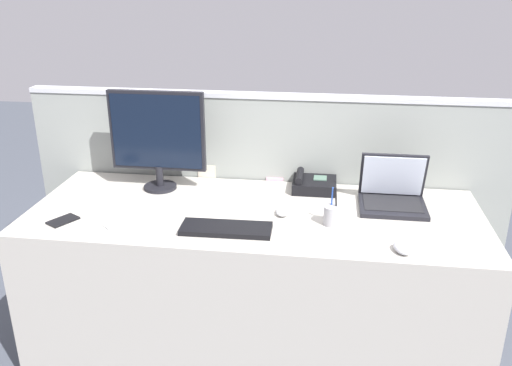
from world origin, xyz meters
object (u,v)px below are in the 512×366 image
(desk_phone, at_px, (313,184))
(keyboard_main, at_px, (226,229))
(cell_phone_white_slab, at_px, (119,224))
(cell_phone_black_slab, at_px, (63,220))
(desktop_monitor, at_px, (157,135))
(computer_mouse_left_hand, at_px, (402,248))
(laptop, at_px, (393,193))
(computer_mouse_right_hand, at_px, (283,211))
(pen_cup, at_px, (332,215))

(desk_phone, distance_m, keyboard_main, 0.62)
(cell_phone_white_slab, bearing_deg, desk_phone, 74.74)
(cell_phone_black_slab, bearing_deg, keyboard_main, 30.75)
(desktop_monitor, bearing_deg, computer_mouse_left_hand, -24.76)
(desktop_monitor, relative_size, laptop, 1.63)
(cell_phone_white_slab, bearing_deg, computer_mouse_right_hand, 58.87)
(desk_phone, height_order, cell_phone_black_slab, desk_phone)
(desktop_monitor, bearing_deg, keyboard_main, -46.12)
(desk_phone, bearing_deg, desktop_monitor, -174.37)
(keyboard_main, distance_m, cell_phone_white_slab, 0.47)
(keyboard_main, bearing_deg, desk_phone, 54.68)
(desk_phone, distance_m, pen_cup, 0.40)
(computer_mouse_right_hand, distance_m, pen_cup, 0.23)
(laptop, xyz_separation_m, computer_mouse_left_hand, (-0.00, -0.46, -0.04))
(keyboard_main, bearing_deg, pen_cup, 14.39)
(desk_phone, distance_m, cell_phone_white_slab, 0.97)
(desktop_monitor, height_order, computer_mouse_left_hand, desktop_monitor)
(laptop, height_order, cell_phone_black_slab, laptop)
(cell_phone_black_slab, bearing_deg, desktop_monitor, 85.56)
(cell_phone_white_slab, xyz_separation_m, cell_phone_black_slab, (-0.26, -0.00, 0.00))
(cell_phone_black_slab, bearing_deg, computer_mouse_right_hand, 42.56)
(desk_phone, height_order, computer_mouse_right_hand, desk_phone)
(laptop, relative_size, computer_mouse_left_hand, 3.03)
(keyboard_main, height_order, computer_mouse_left_hand, computer_mouse_left_hand)
(desktop_monitor, xyz_separation_m, cell_phone_white_slab, (-0.05, -0.44, -0.27))
(computer_mouse_right_hand, height_order, cell_phone_white_slab, computer_mouse_right_hand)
(desktop_monitor, bearing_deg, laptop, -3.23)
(computer_mouse_right_hand, bearing_deg, computer_mouse_left_hand, -29.93)
(computer_mouse_left_hand, bearing_deg, cell_phone_black_slab, 158.78)
(desk_phone, bearing_deg, keyboard_main, -123.91)
(keyboard_main, relative_size, cell_phone_white_slab, 3.09)
(laptop, distance_m, keyboard_main, 0.81)
(computer_mouse_left_hand, relative_size, pen_cup, 0.58)
(pen_cup, xyz_separation_m, cell_phone_white_slab, (-0.91, -0.13, -0.04))
(keyboard_main, relative_size, pen_cup, 2.23)
(laptop, relative_size, pen_cup, 1.76)
(desktop_monitor, xyz_separation_m, laptop, (1.14, -0.06, -0.22))
(pen_cup, bearing_deg, computer_mouse_right_hand, 160.73)
(laptop, height_order, desk_phone, laptop)
(computer_mouse_left_hand, distance_m, cell_phone_black_slab, 1.45)
(desktop_monitor, bearing_deg, cell_phone_white_slab, -96.32)
(desktop_monitor, height_order, pen_cup, desktop_monitor)
(desk_phone, height_order, keyboard_main, desk_phone)
(desktop_monitor, bearing_deg, cell_phone_black_slab, -124.73)
(desktop_monitor, xyz_separation_m, keyboard_main, (0.42, -0.44, -0.27))
(computer_mouse_right_hand, bearing_deg, cell_phone_white_slab, -163.21)
(laptop, relative_size, cell_phone_white_slab, 2.44)
(desktop_monitor, xyz_separation_m, computer_mouse_left_hand, (1.14, -0.52, -0.26))
(desk_phone, bearing_deg, computer_mouse_left_hand, -58.29)
(keyboard_main, height_order, pen_cup, pen_cup)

